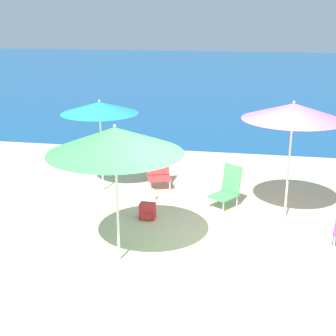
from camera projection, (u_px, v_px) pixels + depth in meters
ground_plane at (221, 258)px, 7.30m from camera, size 60.00×60.00×0.00m
sea_water at (251, 73)px, 31.61m from camera, size 60.00×40.00×0.01m
beach_umbrella_pink at (293, 112)px, 8.09m from camera, size 1.78×1.78×2.22m
beach_umbrella_green at (115, 140)px, 6.67m from camera, size 1.99×1.99×2.15m
beach_umbrella_teal at (100, 108)px, 9.63m from camera, size 1.61×1.61×1.97m
beach_chair_green at (228, 187)px, 9.21m from camera, size 0.66×0.70×0.82m
beach_chair_red at (158, 170)px, 10.28m from camera, size 0.64×0.67×0.76m
backpack_red at (148, 211)px, 8.68m from camera, size 0.29×0.23×0.31m
water_bottle at (153, 195)px, 9.57m from camera, size 0.08×0.08×0.29m
seagull at (171, 149)px, 12.79m from camera, size 0.27×0.11×0.23m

